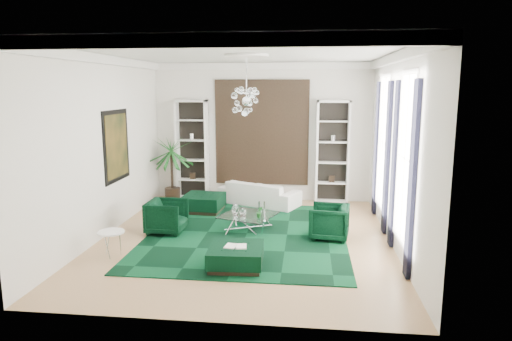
# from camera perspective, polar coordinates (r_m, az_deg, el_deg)

# --- Properties ---
(floor) EXTENTS (6.00, 7.00, 0.02)m
(floor) POSITION_cam_1_polar(r_m,az_deg,el_deg) (9.71, -1.37, -8.55)
(floor) COLOR tan
(floor) RESTS_ON ground
(ceiling) EXTENTS (6.00, 7.00, 0.02)m
(ceiling) POSITION_cam_1_polar(r_m,az_deg,el_deg) (9.22, -1.47, 14.54)
(ceiling) COLOR white
(ceiling) RESTS_ON ground
(wall_back) EXTENTS (6.00, 0.02, 3.80)m
(wall_back) POSITION_cam_1_polar(r_m,az_deg,el_deg) (12.74, 0.75, 4.78)
(wall_back) COLOR silver
(wall_back) RESTS_ON ground
(wall_front) EXTENTS (6.00, 0.02, 3.80)m
(wall_front) POSITION_cam_1_polar(r_m,az_deg,el_deg) (5.87, -6.11, -1.88)
(wall_front) COLOR silver
(wall_front) RESTS_ON ground
(wall_left) EXTENTS (0.02, 7.00, 3.80)m
(wall_left) POSITION_cam_1_polar(r_m,az_deg,el_deg) (10.13, -18.55, 2.80)
(wall_left) COLOR silver
(wall_left) RESTS_ON ground
(wall_right) EXTENTS (0.02, 7.00, 3.80)m
(wall_right) POSITION_cam_1_polar(r_m,az_deg,el_deg) (9.35, 17.19, 2.29)
(wall_right) COLOR silver
(wall_right) RESTS_ON ground
(crown_molding) EXTENTS (6.00, 7.00, 0.18)m
(crown_molding) POSITION_cam_1_polar(r_m,az_deg,el_deg) (9.21, -1.47, 13.86)
(crown_molding) COLOR white
(crown_molding) RESTS_ON ceiling
(ceiling_medallion) EXTENTS (0.90, 0.90, 0.05)m
(ceiling_medallion) POSITION_cam_1_polar(r_m,az_deg,el_deg) (9.51, -1.21, 14.17)
(ceiling_medallion) COLOR white
(ceiling_medallion) RESTS_ON ceiling
(tapestry) EXTENTS (2.50, 0.06, 2.80)m
(tapestry) POSITION_cam_1_polar(r_m,az_deg,el_deg) (12.69, 0.73, 4.76)
(tapestry) COLOR black
(tapestry) RESTS_ON wall_back
(shelving_left) EXTENTS (0.90, 0.38, 2.80)m
(shelving_left) POSITION_cam_1_polar(r_m,az_deg,el_deg) (12.94, -7.98, 2.54)
(shelving_left) COLOR white
(shelving_left) RESTS_ON floor
(shelving_right) EXTENTS (0.90, 0.38, 2.80)m
(shelving_right) POSITION_cam_1_polar(r_m,az_deg,el_deg) (12.55, 9.55, 2.26)
(shelving_right) COLOR white
(shelving_right) RESTS_ON floor
(painting) EXTENTS (0.04, 1.30, 1.60)m
(painting) POSITION_cam_1_polar(r_m,az_deg,el_deg) (10.66, -16.99, 2.97)
(painting) COLOR black
(painting) RESTS_ON wall_left
(window_near) EXTENTS (0.03, 1.10, 2.90)m
(window_near) POSITION_cam_1_polar(r_m,az_deg,el_deg) (8.47, 18.16, 1.44)
(window_near) COLOR white
(window_near) RESTS_ON wall_right
(curtain_near_a) EXTENTS (0.07, 0.30, 3.25)m
(curtain_near_a) POSITION_cam_1_polar(r_m,az_deg,el_deg) (7.76, 18.94, -1.26)
(curtain_near_a) COLOR black
(curtain_near_a) RESTS_ON floor
(curtain_near_b) EXTENTS (0.07, 0.30, 3.25)m
(curtain_near_b) POSITION_cam_1_polar(r_m,az_deg,el_deg) (9.26, 16.91, 0.67)
(curtain_near_b) COLOR black
(curtain_near_b) RESTS_ON floor
(window_far) EXTENTS (0.03, 1.10, 2.90)m
(window_far) POSITION_cam_1_polar(r_m,az_deg,el_deg) (10.81, 15.64, 3.40)
(window_far) COLOR white
(window_far) RESTS_ON wall_right
(curtain_far_a) EXTENTS (0.07, 0.30, 3.25)m
(curtain_far_a) POSITION_cam_1_polar(r_m,az_deg,el_deg) (10.08, 16.06, 1.46)
(curtain_far_a) COLOR black
(curtain_far_a) RESTS_ON floor
(curtain_far_b) EXTENTS (0.07, 0.30, 3.25)m
(curtain_far_b) POSITION_cam_1_polar(r_m,az_deg,el_deg) (11.60, 14.81, 2.65)
(curtain_far_b) COLOR black
(curtain_far_b) RESTS_ON floor
(rug) EXTENTS (4.20, 5.00, 0.02)m
(rug) POSITION_cam_1_polar(r_m,az_deg,el_deg) (9.99, -1.13, -7.89)
(rug) COLOR black
(rug) RESTS_ON floor
(sofa) EXTENTS (2.32, 1.66, 0.63)m
(sofa) POSITION_cam_1_polar(r_m,az_deg,el_deg) (12.35, 0.43, -2.85)
(sofa) COLOR white
(sofa) RESTS_ON floor
(armchair_left) EXTENTS (0.82, 0.80, 0.73)m
(armchair_left) POSITION_cam_1_polar(r_m,az_deg,el_deg) (10.16, -11.09, -5.67)
(armchair_left) COLOR black
(armchair_left) RESTS_ON floor
(armchair_right) EXTENTS (0.89, 0.88, 0.72)m
(armchair_right) POSITION_cam_1_polar(r_m,az_deg,el_deg) (9.72, 9.12, -6.37)
(armchair_right) COLOR black
(armchair_right) RESTS_ON floor
(coffee_table) EXTENTS (1.37, 1.37, 0.37)m
(coffee_table) POSITION_cam_1_polar(r_m,az_deg,el_deg) (10.17, -0.95, -6.52)
(coffee_table) COLOR white
(coffee_table) RESTS_ON floor
(ottoman_side) EXTENTS (1.03, 1.03, 0.43)m
(ottoman_side) POSITION_cam_1_polar(r_m,az_deg,el_deg) (11.78, -6.58, -4.08)
(ottoman_side) COLOR black
(ottoman_side) RESTS_ON floor
(ottoman_front) EXTENTS (0.98, 0.98, 0.38)m
(ottoman_front) POSITION_cam_1_polar(r_m,az_deg,el_deg) (8.20, -2.52, -10.73)
(ottoman_front) COLOR black
(ottoman_front) RESTS_ON floor
(book) EXTENTS (0.39, 0.26, 0.03)m
(book) POSITION_cam_1_polar(r_m,az_deg,el_deg) (8.13, -2.53, -9.40)
(book) COLOR white
(book) RESTS_ON ottoman_front
(side_table) EXTENTS (0.63, 0.63, 0.47)m
(side_table) POSITION_cam_1_polar(r_m,az_deg,el_deg) (9.07, -17.59, -8.78)
(side_table) COLOR white
(side_table) RESTS_ON floor
(palm) EXTENTS (1.84, 1.84, 2.30)m
(palm) POSITION_cam_1_polar(r_m,az_deg,el_deg) (12.77, -10.52, 1.23)
(palm) COLOR #19591E
(palm) RESTS_ON floor
(chandelier) EXTENTS (0.95, 0.95, 0.69)m
(chandelier) POSITION_cam_1_polar(r_m,az_deg,el_deg) (9.49, -1.19, 8.62)
(chandelier) COLOR white
(chandelier) RESTS_ON ceiling
(table_plant) EXTENTS (0.15, 0.13, 0.25)m
(table_plant) POSITION_cam_1_polar(r_m,az_deg,el_deg) (9.84, 0.43, -5.22)
(table_plant) COLOR #19591E
(table_plant) RESTS_ON coffee_table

